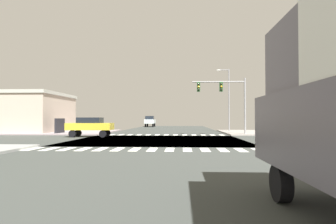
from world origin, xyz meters
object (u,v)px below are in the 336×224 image
object	(u,v)px
bank_building	(17,113)
pickup_farside_1	(150,121)
sedan_crossing_1	(90,125)
traffic_signal_mast	(224,93)
street_lamp	(227,95)

from	to	relation	value
bank_building	pickup_farside_1	size ratio (longest dim) A/B	2.69
pickup_farside_1	sedan_crossing_1	distance (m)	34.30
bank_building	sedan_crossing_1	xyz separation A→B (m)	(12.55, -8.60, -1.42)
sedan_crossing_1	traffic_signal_mast	bearing A→B (deg)	104.99
bank_building	sedan_crossing_1	distance (m)	15.28
bank_building	street_lamp	bearing A→B (deg)	5.10
traffic_signal_mast	sedan_crossing_1	size ratio (longest dim) A/B	1.43
bank_building	sedan_crossing_1	bearing A→B (deg)	-34.43
street_lamp	sedan_crossing_1	size ratio (longest dim) A/B	1.96
traffic_signal_mast	street_lamp	world-z (taller)	street_lamp
bank_building	pickup_farside_1	world-z (taller)	bank_building
sedan_crossing_1	bank_building	bearing A→B (deg)	-124.43
street_lamp	sedan_crossing_1	xyz separation A→B (m)	(-14.95, -11.06, -3.89)
pickup_farside_1	sedan_crossing_1	size ratio (longest dim) A/B	1.19
pickup_farside_1	sedan_crossing_1	world-z (taller)	pickup_farside_1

